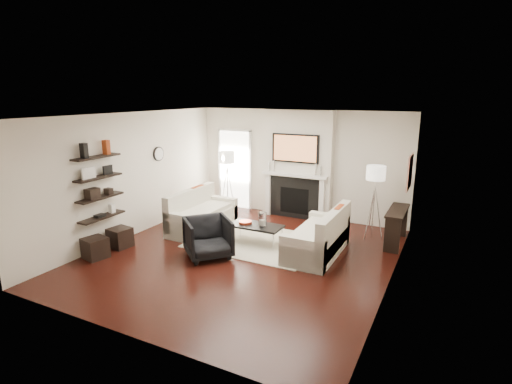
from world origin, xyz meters
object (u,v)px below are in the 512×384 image
at_px(coffee_table, 256,226).
at_px(armchair, 208,236).
at_px(loveseat_right_base, 317,244).
at_px(loveseat_left_base, 203,221).
at_px(lamp_left_shade, 227,157).
at_px(lamp_right_shade, 376,173).
at_px(ottoman_near, 120,237).

bearing_deg(coffee_table, armchair, -117.30).
bearing_deg(armchair, loveseat_right_base, -17.66).
relative_size(loveseat_left_base, lamp_left_shade, 4.50).
distance_m(loveseat_left_base, lamp_right_shade, 4.00).
bearing_deg(lamp_right_shade, loveseat_left_base, -160.96).
height_order(loveseat_left_base, lamp_right_shade, lamp_right_shade).
relative_size(loveseat_right_base, ottoman_near, 4.50).
bearing_deg(coffee_table, lamp_right_shade, 35.48).
distance_m(loveseat_left_base, lamp_left_shade, 2.07).
relative_size(loveseat_left_base, coffee_table, 1.64).
bearing_deg(loveseat_right_base, lamp_left_shade, 149.87).
bearing_deg(lamp_right_shade, loveseat_right_base, -119.01).
bearing_deg(loveseat_right_base, armchair, -149.45).
relative_size(lamp_left_shade, ottoman_near, 1.00).
xyz_separation_m(loveseat_right_base, lamp_left_shade, (-3.11, 1.81, 1.24)).
xyz_separation_m(loveseat_left_base, armchair, (0.99, -1.26, 0.21)).
bearing_deg(ottoman_near, coffee_table, 30.10).
relative_size(loveseat_right_base, armchair, 2.13).
xyz_separation_m(loveseat_left_base, coffee_table, (1.51, -0.25, 0.19)).
relative_size(coffee_table, lamp_left_shade, 2.75).
distance_m(armchair, lamp_left_shade, 3.32).
bearing_deg(armchair, lamp_left_shade, 65.85).
height_order(loveseat_right_base, ottoman_near, loveseat_right_base).
distance_m(lamp_left_shade, lamp_right_shade, 3.92).
distance_m(coffee_table, armchair, 1.13).
relative_size(loveseat_left_base, loveseat_right_base, 1.00).
bearing_deg(loveseat_left_base, lamp_left_shade, 100.50).
distance_m(loveseat_left_base, armchair, 1.61).
bearing_deg(loveseat_right_base, ottoman_near, -158.41).
height_order(loveseat_right_base, coffee_table, same).
xyz_separation_m(loveseat_right_base, armchair, (-1.82, -1.08, 0.21)).
xyz_separation_m(lamp_left_shade, ottoman_near, (-0.62, -3.28, -1.25)).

